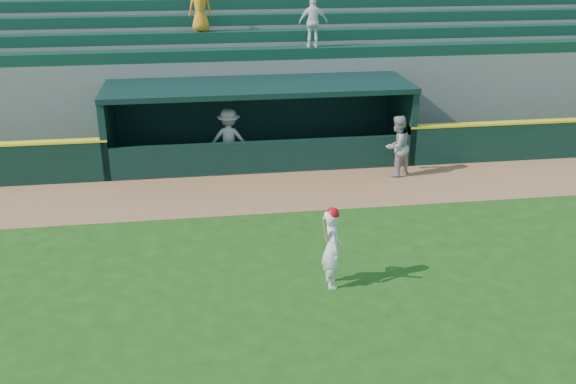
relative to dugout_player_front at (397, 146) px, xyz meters
name	(u,v)px	position (x,y,z in m)	size (l,w,h in m)	color
ground	(299,277)	(-3.85, -5.68, -0.92)	(120.00, 120.00, 0.00)	#1C4611
warning_track	(271,192)	(-3.85, -0.78, -0.91)	(40.00, 3.00, 0.01)	#98643C
dugout_player_front	(397,146)	(0.00, 0.00, 0.00)	(0.89, 0.69, 1.83)	#9A9A95
dugout_player_inside	(229,139)	(-4.84, 1.36, 0.02)	(1.21, 0.70, 1.88)	#9D9C98
dugout	(258,116)	(-3.85, 2.32, 0.44)	(9.40, 2.80, 2.46)	#63635E
stands	(245,58)	(-3.85, 6.89, 1.47)	(34.50, 6.25, 7.48)	slate
batter_at_plate	(332,247)	(-3.26, -6.08, -0.05)	(0.51, 0.77, 1.74)	white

